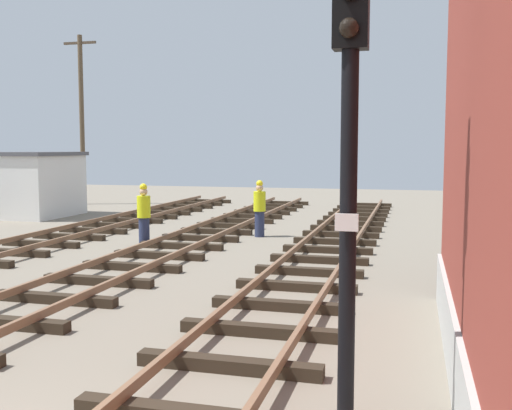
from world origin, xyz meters
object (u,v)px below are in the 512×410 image
object	(u,v)px
signal_mast	(349,123)
track_worker_foreground	(260,209)
utility_pole_far	(82,117)
control_hut	(35,184)
track_worker_distant	(144,215)

from	to	relation	value
signal_mast	track_worker_foreground	world-z (taller)	signal_mast
signal_mast	utility_pole_far	distance (m)	27.09
utility_pole_far	track_worker_foreground	world-z (taller)	utility_pole_far
control_hut	utility_pole_far	size ratio (longest dim) A/B	0.44
utility_pole_far	signal_mast	bearing A→B (deg)	-53.62
track_worker_foreground	signal_mast	bearing A→B (deg)	-71.69
control_hut	utility_pole_far	xyz separation A→B (m)	(-1.01, 5.60, 3.15)
track_worker_distant	utility_pole_far	bearing A→B (deg)	127.45
signal_mast	utility_pole_far	xyz separation A→B (m)	(-16.05, 21.78, 1.37)
track_worker_foreground	utility_pole_far	bearing A→B (deg)	142.72
utility_pole_far	track_worker_distant	xyz separation A→B (m)	(8.93, -11.65, -3.61)
control_hut	track_worker_foreground	xyz separation A→B (m)	(10.81, -3.40, -0.46)
control_hut	utility_pole_far	bearing A→B (deg)	100.21
track_worker_distant	signal_mast	bearing A→B (deg)	-54.89
track_worker_foreground	track_worker_distant	size ratio (longest dim) A/B	1.00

